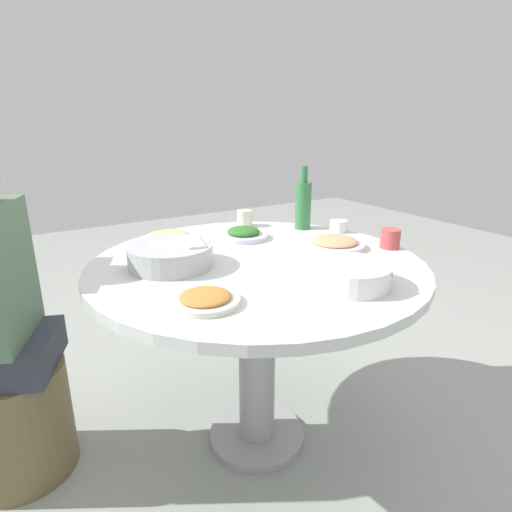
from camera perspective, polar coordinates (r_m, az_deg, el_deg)
The scene contains 13 objects.
ground at distance 1.90m, azimuth 0.11°, elevation -23.13°, with size 8.00×8.00×0.00m, color gray.
round_dining_table at distance 1.56m, azimuth 0.13°, elevation -5.67°, with size 1.19×1.19×0.77m.
rice_bowl at distance 1.47m, azimuth -11.37°, elevation 0.12°, with size 0.29×0.29×0.08m.
soup_bowl at distance 1.31m, azimuth 12.49°, elevation -2.55°, with size 0.25×0.24×0.07m.
dish_greens at distance 1.78m, azimuth -1.68°, elevation 2.99°, with size 0.20×0.20×0.05m.
dish_shrimp at distance 1.68m, azimuth 10.51°, elevation 1.72°, with size 0.23×0.23×0.04m.
dish_tofu_braise at distance 1.17m, azimuth -6.80°, elevation -5.74°, with size 0.19×0.19×0.04m.
dish_noodles at distance 1.82m, azimuth -11.49°, elevation 2.72°, with size 0.19×0.19×0.03m.
green_bottle at distance 1.94m, azimuth 6.35°, elevation 6.99°, with size 0.07×0.07×0.28m.
tea_cup_near at distance 1.73m, azimuth 17.58°, elevation 2.25°, with size 0.08×0.08×0.07m, color #C74749.
tea_cup_far at distance 1.92m, azimuth 11.04°, elevation 3.98°, with size 0.08×0.08×0.05m, color white.
tea_cup_side at distance 1.99m, azimuth -1.54°, elevation 5.11°, with size 0.07×0.07×0.07m, color beige.
stool_for_diner_left at distance 1.86m, azimuth -29.49°, elevation -18.63°, with size 0.38×0.38×0.42m, color brown.
Camera 1 is at (-1.22, 0.75, 1.26)m, focal length 29.80 mm.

